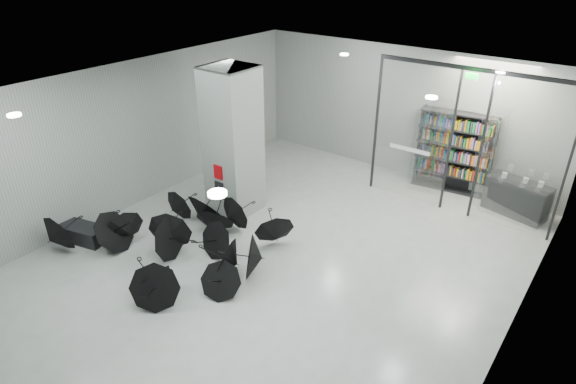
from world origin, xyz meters
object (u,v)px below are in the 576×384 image
Objects in this scene: column at (233,142)px; bookshelf at (454,152)px; shop_counter at (517,198)px; bench at (81,233)px; umbrella_cluster at (184,245)px.

column is 6.50m from bookshelf.
column is 7.87m from shop_counter.
bench is 10.52m from bookshelf.
bench is (-2.00, -3.56, -1.79)m from column.
shop_counter is at bearing -18.23° from bookshelf.
umbrella_cluster reaches higher than bench.
umbrella_cluster is at bearing 8.75° from bench.
bench is 0.54× the size of bookshelf.
column reaches higher than bench.
umbrella_cluster is (0.59, -2.47, -1.69)m from column.
bench is 2.81m from umbrella_cluster.
shop_counter is 0.29× the size of umbrella_cluster.
column reaches higher than shop_counter.
bookshelf reaches higher than umbrella_cluster.
shop_counter reaches higher than bench.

